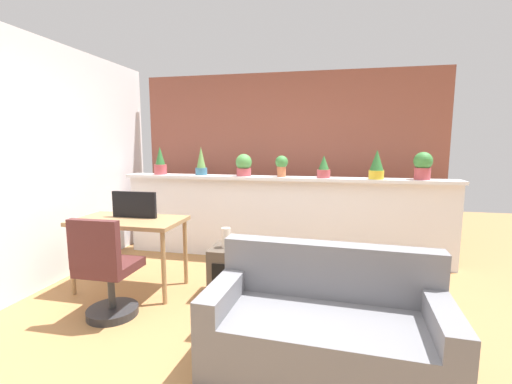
{
  "coord_description": "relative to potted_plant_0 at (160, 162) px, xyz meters",
  "views": [
    {
      "loc": [
        0.62,
        -2.43,
        1.52
      ],
      "look_at": [
        -0.11,
        0.92,
        1.04
      ],
      "focal_mm": 24.46,
      "sensor_mm": 36.0,
      "label": 1
    }
  ],
  "objects": [
    {
      "name": "side_wall_left",
      "position": [
        -0.7,
        -1.56,
        0.04
      ],
      "size": [
        0.12,
        4.4,
        2.6
      ],
      "primitive_type": "cube",
      "color": "silver",
      "rests_on": "ground"
    },
    {
      "name": "plant_shelf",
      "position": [
        1.67,
        0.0,
        -0.18
      ],
      "size": [
        4.24,
        0.29,
        0.04
      ],
      "primitive_type": "cube",
      "color": "silver",
      "rests_on": "divider_wall"
    },
    {
      "name": "office_chair",
      "position": [
        0.43,
        -1.86,
        -0.87
      ],
      "size": [
        0.44,
        0.45,
        0.91
      ],
      "color": "#262628",
      "rests_on": "ground"
    },
    {
      "name": "potted_plant_6",
      "position": [
        3.34,
        0.02,
        0.01
      ],
      "size": [
        0.21,
        0.21,
        0.32
      ],
      "color": "#B7474C",
      "rests_on": "plant_shelf"
    },
    {
      "name": "potted_plant_5",
      "position": [
        2.82,
        -0.03,
        0.0
      ],
      "size": [
        0.18,
        0.18,
        0.35
      ],
      "color": "gold",
      "rests_on": "plant_shelf"
    },
    {
      "name": "brick_wall_behind",
      "position": [
        1.67,
        0.64,
        -0.01
      ],
      "size": [
        4.24,
        0.1,
        2.5
      ],
      "primitive_type": "cube",
      "color": "brown",
      "rests_on": "ground"
    },
    {
      "name": "desk",
      "position": [
        0.28,
        -1.25,
        -0.59
      ],
      "size": [
        1.1,
        0.6,
        0.75
      ],
      "color": "#99754C",
      "rests_on": "ground"
    },
    {
      "name": "side_cube_shelf",
      "position": [
        1.35,
        -1.18,
        -1.01
      ],
      "size": [
        0.4,
        0.41,
        0.5
      ],
      "color": "#4C4238",
      "rests_on": "ground"
    },
    {
      "name": "potted_plant_3",
      "position": [
        1.67,
        0.01,
        -0.01
      ],
      "size": [
        0.16,
        0.16,
        0.27
      ],
      "color": "#C66B42",
      "rests_on": "plant_shelf"
    },
    {
      "name": "couch",
      "position": [
        2.28,
        -2.14,
        -0.98
      ],
      "size": [
        1.6,
        0.84,
        0.8
      ],
      "color": "slate",
      "rests_on": "ground"
    },
    {
      "name": "divider_wall",
      "position": [
        1.67,
        0.04,
        -0.73
      ],
      "size": [
        4.24,
        0.16,
        1.05
      ],
      "primitive_type": "cube",
      "color": "silver",
      "rests_on": "ground"
    },
    {
      "name": "tv_monitor",
      "position": [
        0.3,
        -1.17,
        -0.37
      ],
      "size": [
        0.49,
        0.04,
        0.27
      ],
      "primitive_type": "cube",
      "color": "black",
      "rests_on": "desk"
    },
    {
      "name": "potted_plant_2",
      "position": [
        1.17,
        0.02,
        -0.02
      ],
      "size": [
        0.21,
        0.21,
        0.29
      ],
      "color": "#B7474C",
      "rests_on": "plant_shelf"
    },
    {
      "name": "potted_plant_1",
      "position": [
        0.58,
        0.04,
        0.0
      ],
      "size": [
        0.16,
        0.16,
        0.38
      ],
      "color": "#386B84",
      "rests_on": "plant_shelf"
    },
    {
      "name": "ground_plane",
      "position": [
        1.67,
        -1.96,
        -1.26
      ],
      "size": [
        12.0,
        12.0,
        0.0
      ],
      "primitive_type": "plane",
      "color": "#9E7042"
    },
    {
      "name": "vase_on_shelf",
      "position": [
        1.3,
        -1.19,
        -0.66
      ],
      "size": [
        0.09,
        0.09,
        0.2
      ],
      "primitive_type": "cylinder",
      "color": "silver",
      "rests_on": "side_cube_shelf"
    },
    {
      "name": "potted_plant_0",
      "position": [
        0.0,
        0.0,
        0.0
      ],
      "size": [
        0.17,
        0.17,
        0.38
      ],
      "color": "#B7474C",
      "rests_on": "plant_shelf"
    },
    {
      "name": "potted_plant_4",
      "position": [
        2.2,
        -0.02,
        -0.04
      ],
      "size": [
        0.16,
        0.16,
        0.28
      ],
      "color": "#B7474C",
      "rests_on": "plant_shelf"
    }
  ]
}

